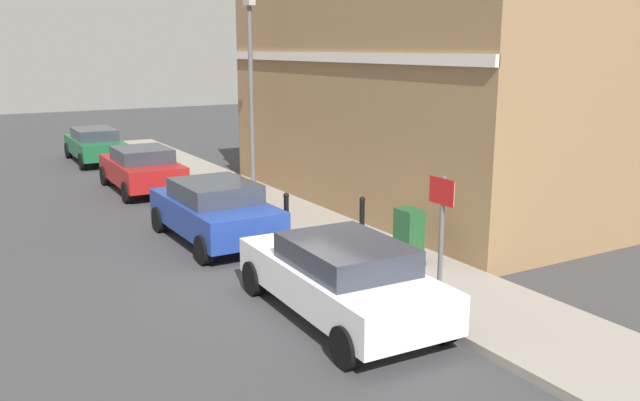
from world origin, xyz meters
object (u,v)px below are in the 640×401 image
object	(u,v)px
car_red	(142,168)
car_green	(95,144)
car_white	(341,276)
lamppost	(251,89)
utility_cabinet	(409,238)
car_blue	(215,210)
bollard_near_cabinet	(362,217)
street_sign	(441,223)
bollard_far_kerb	(286,213)

from	to	relation	value
car_red	car_green	world-z (taller)	car_red
car_red	car_green	xyz separation A→B (m)	(-0.10, 6.47, -0.02)
car_white	lamppost	bearing A→B (deg)	-14.17
car_green	utility_cabinet	distance (m)	17.22
car_blue	car_white	bearing A→B (deg)	-179.22
car_red	utility_cabinet	world-z (taller)	car_red
bollard_near_cabinet	lamppost	world-z (taller)	lamppost
bollard_near_cabinet	street_sign	world-z (taller)	street_sign
utility_cabinet	car_blue	bearing A→B (deg)	123.64
bollard_far_kerb	car_blue	bearing A→B (deg)	148.86
bollard_near_cabinet	street_sign	size ratio (longest dim) A/B	0.45
bollard_near_cabinet	bollard_far_kerb	world-z (taller)	same
car_red	car_green	size ratio (longest dim) A/B	0.96
bollard_near_cabinet	car_white	bearing A→B (deg)	-128.54
bollard_far_kerb	car_green	bearing A→B (deg)	95.90
street_sign	bollard_far_kerb	bearing A→B (deg)	91.39
utility_cabinet	bollard_near_cabinet	distance (m)	1.87
bollard_far_kerb	lamppost	world-z (taller)	lamppost
car_red	car_blue	bearing A→B (deg)	179.94
lamppost	utility_cabinet	bearing A→B (deg)	-90.47
car_blue	bollard_near_cabinet	distance (m)	3.46
car_red	lamppost	distance (m)	4.60
car_blue	street_sign	xyz separation A→B (m)	(1.57, -6.21, 0.89)
car_green	bollard_far_kerb	distance (m)	13.98
car_blue	car_red	bearing A→B (deg)	-1.65
utility_cabinet	car_white	bearing A→B (deg)	-150.82
car_red	lamppost	bearing A→B (deg)	-136.06
car_green	lamppost	bearing A→B (deg)	-162.78
car_green	bollard_far_kerb	world-z (taller)	car_green
bollard_near_cabinet	street_sign	bearing A→B (deg)	-106.02
car_green	car_red	bearing A→B (deg)	-178.25
car_blue	street_sign	bearing A→B (deg)	-166.59
utility_cabinet	street_sign	bearing A→B (deg)	-115.78
car_white	car_green	bearing A→B (deg)	1.92
car_blue	lamppost	xyz separation A→B (m)	(2.71, 3.78, 2.53)
car_red	bollard_near_cabinet	distance (m)	9.07
car_white	street_sign	bearing A→B (deg)	-118.84
car_blue	lamppost	bearing A→B (deg)	-36.43
street_sign	utility_cabinet	bearing A→B (deg)	64.22
bollard_near_cabinet	car_green	bearing A→B (deg)	100.27
car_red	utility_cabinet	size ratio (longest dim) A/B	3.64
car_white	lamppost	size ratio (longest dim) A/B	0.78
car_red	street_sign	bearing A→B (deg)	-172.63
car_white	car_green	distance (m)	18.41
car_white	utility_cabinet	distance (m)	2.86
bollard_near_cabinet	car_red	bearing A→B (deg)	106.97
utility_cabinet	car_green	bearing A→B (deg)	98.83
car_blue	street_sign	world-z (taller)	street_sign
car_green	car_white	bearing A→B (deg)	-178.65
car_red	bollard_far_kerb	world-z (taller)	car_red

